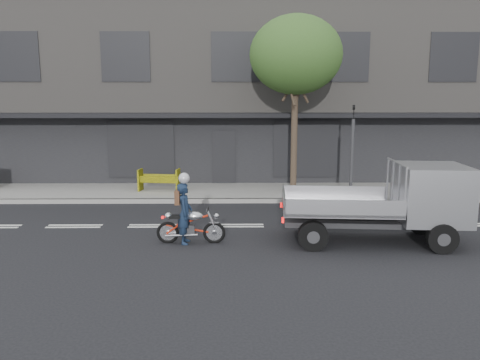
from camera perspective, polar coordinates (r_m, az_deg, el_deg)
name	(u,v)px	position (r m, az deg, el deg)	size (l,w,h in m)	color
ground	(237,226)	(13.93, -0.41, -5.60)	(80.00, 80.00, 0.00)	black
sidewalk	(236,192)	(18.49, -0.50, -1.47)	(32.00, 3.20, 0.15)	gray
kerb	(236,201)	(16.92, -0.47, -2.54)	(32.00, 0.20, 0.15)	gray
building_main	(235,93)	(24.72, -0.58, 10.56)	(26.00, 10.00, 8.00)	slate
street_tree	(296,55)	(17.83, 6.82, 14.84)	(3.40, 3.40, 6.74)	#382B21
traffic_light_pole	(352,156)	(17.43, 13.47, 2.81)	(0.12, 0.12, 3.50)	#2D2D30
motorcycle	(191,225)	(12.26, -6.01, -5.52)	(1.80, 0.52, 0.92)	black
rider	(185,213)	(12.19, -6.75, -4.07)	(0.58, 0.38, 1.59)	#16243C
flatbed_ute	(414,197)	(12.88, 20.44, -1.92)	(4.76, 2.24, 2.15)	black
construction_barrier	(158,180)	(18.37, -9.93, -0.04)	(1.59, 0.64, 0.89)	yellow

